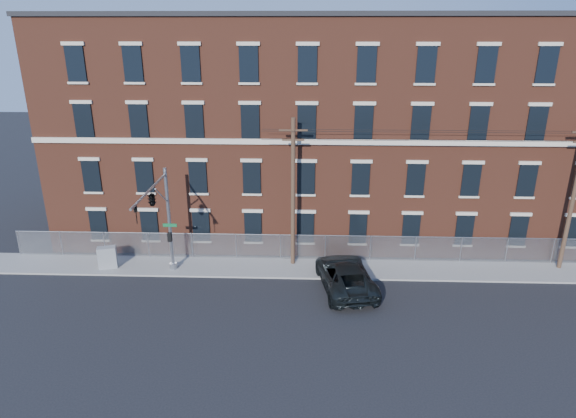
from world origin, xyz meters
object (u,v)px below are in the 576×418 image
at_px(traffic_signal_mast, 157,206).
at_px(utility_cabinet, 107,257).
at_px(utility_pole_near, 293,191).
at_px(pickup_truck, 345,275).

relative_size(traffic_signal_mast, utility_cabinet, 4.69).
distance_m(traffic_signal_mast, utility_pole_near, 8.70).
distance_m(pickup_truck, utility_cabinet, 15.90).
xyz_separation_m(traffic_signal_mast, utility_cabinet, (-4.42, 2.31, -4.52)).
xyz_separation_m(pickup_truck, utility_cabinet, (-15.78, 2.02, -0.03)).
height_order(traffic_signal_mast, utility_cabinet, traffic_signal_mast).
relative_size(pickup_truck, utility_cabinet, 4.30).
bearing_deg(utility_pole_near, traffic_signal_mast, -156.86).
xyz_separation_m(utility_pole_near, pickup_truck, (3.36, -3.13, -4.45)).
bearing_deg(utility_pole_near, utility_cabinet, -174.90).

